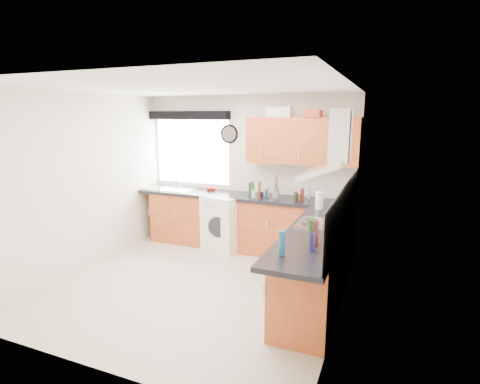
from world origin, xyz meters
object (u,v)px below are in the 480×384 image
at_px(oven, 318,263).
at_px(extractor_hood, 332,152).
at_px(washing_machine, 226,222).
at_px(upper_cabinets, 302,141).

relative_size(oven, extractor_hood, 1.09).
bearing_deg(washing_machine, oven, -17.77).
relative_size(upper_cabinets, washing_machine, 1.87).
xyz_separation_m(extractor_hood, washing_machine, (-1.83, 1.10, -1.32)).
bearing_deg(extractor_hood, washing_machine, 148.93).
distance_m(oven, washing_machine, 2.05).
bearing_deg(washing_machine, extractor_hood, -16.33).
relative_size(extractor_hood, upper_cabinets, 0.46).
bearing_deg(oven, upper_cabinets, 112.54).
relative_size(oven, washing_machine, 0.94).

